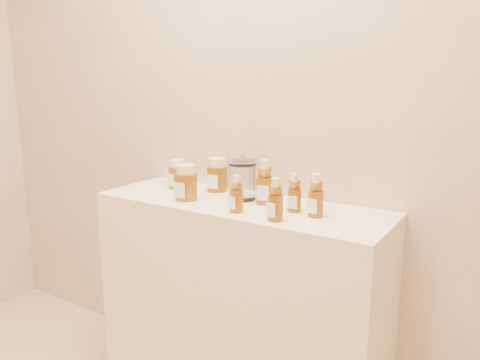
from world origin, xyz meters
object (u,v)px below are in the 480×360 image
Objects in this scene: display_table at (239,306)px; glass_canister at (243,178)px; bear_bottle_front_left at (237,191)px; honey_jar_left at (177,174)px; bear_bottle_back_left at (265,179)px.

glass_canister is (-0.01, 0.05, 0.54)m from display_table.
display_table is 7.71× the size of bear_bottle_front_left.
bear_bottle_front_left is 0.47m from honey_jar_left.
honey_jar_left is at bearing 168.35° from bear_bottle_front_left.
glass_canister is at bearing 106.57° from display_table.
glass_canister is (-0.11, 0.01, -0.01)m from bear_bottle_back_left.
glass_canister reaches higher than display_table.
bear_bottle_back_left is 1.13× the size of glass_canister.
glass_canister is at bearing 126.00° from bear_bottle_front_left.
bear_bottle_back_left is at bearing 90.15° from bear_bottle_front_left.
bear_bottle_front_left is at bearing -61.60° from display_table.
display_table is 0.54m from glass_canister.
honey_jar_left is at bearing 158.76° from bear_bottle_back_left.
bear_bottle_front_left reaches higher than display_table.
bear_bottle_front_left is 0.18m from glass_canister.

